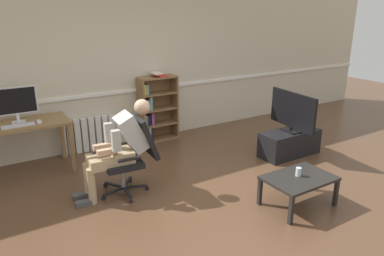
{
  "coord_description": "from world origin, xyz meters",
  "views": [
    {
      "loc": [
        -2.33,
        -3.15,
        2.26
      ],
      "look_at": [
        0.15,
        0.85,
        0.7
      ],
      "focal_mm": 33.56,
      "sensor_mm": 36.0,
      "label": 1
    }
  ],
  "objects_px": {
    "office_chair": "(133,152)",
    "person_seated": "(119,146)",
    "keyboard": "(18,126)",
    "tv_stand": "(290,143)",
    "imac_monitor": "(16,102)",
    "computer_desk": "(19,130)",
    "tv_screen": "(293,111)",
    "drinking_glass": "(298,172)",
    "bookshelf": "(155,109)",
    "coffee_table": "(299,180)",
    "radiator": "(88,134)",
    "computer_mouse": "(39,122)"
  },
  "relations": [
    {
      "from": "tv_stand",
      "to": "coffee_table",
      "type": "bearing_deg",
      "value": -132.8
    },
    {
      "from": "coffee_table",
      "to": "imac_monitor",
      "type": "bearing_deg",
      "value": 133.64
    },
    {
      "from": "computer_mouse",
      "to": "drinking_glass",
      "type": "xyz_separation_m",
      "value": [
        2.42,
        -2.55,
        -0.35
      ]
    },
    {
      "from": "imac_monitor",
      "to": "tv_screen",
      "type": "distance_m",
      "value": 4.08
    },
    {
      "from": "imac_monitor",
      "to": "radiator",
      "type": "height_order",
      "value": "imac_monitor"
    },
    {
      "from": "keyboard",
      "to": "person_seated",
      "type": "relative_size",
      "value": 0.35
    },
    {
      "from": "bookshelf",
      "to": "coffee_table",
      "type": "bearing_deg",
      "value": -82.05
    },
    {
      "from": "tv_screen",
      "to": "drinking_glass",
      "type": "bearing_deg",
      "value": 142.4
    },
    {
      "from": "computer_desk",
      "to": "imac_monitor",
      "type": "height_order",
      "value": "imac_monitor"
    },
    {
      "from": "bookshelf",
      "to": "tv_screen",
      "type": "distance_m",
      "value": 2.36
    },
    {
      "from": "bookshelf",
      "to": "tv_screen",
      "type": "xyz_separation_m",
      "value": [
        1.51,
        -1.81,
        0.16
      ]
    },
    {
      "from": "coffee_table",
      "to": "computer_mouse",
      "type": "bearing_deg",
      "value": 133.07
    },
    {
      "from": "office_chair",
      "to": "imac_monitor",
      "type": "bearing_deg",
      "value": -136.75
    },
    {
      "from": "radiator",
      "to": "bookshelf",
      "type": "bearing_deg",
      "value": -4.72
    },
    {
      "from": "tv_stand",
      "to": "drinking_glass",
      "type": "relative_size",
      "value": 9.74
    },
    {
      "from": "computer_mouse",
      "to": "coffee_table",
      "type": "distance_m",
      "value": 3.56
    },
    {
      "from": "office_chair",
      "to": "tv_stand",
      "type": "bearing_deg",
      "value": 89.11
    },
    {
      "from": "computer_mouse",
      "to": "person_seated",
      "type": "relative_size",
      "value": 0.08
    },
    {
      "from": "imac_monitor",
      "to": "tv_screen",
      "type": "height_order",
      "value": "imac_monitor"
    },
    {
      "from": "bookshelf",
      "to": "tv_stand",
      "type": "relative_size",
      "value": 1.2
    },
    {
      "from": "office_chair",
      "to": "tv_screen",
      "type": "height_order",
      "value": "tv_screen"
    },
    {
      "from": "keyboard",
      "to": "bookshelf",
      "type": "height_order",
      "value": "bookshelf"
    },
    {
      "from": "bookshelf",
      "to": "office_chair",
      "type": "height_order",
      "value": "bookshelf"
    },
    {
      "from": "computer_mouse",
      "to": "radiator",
      "type": "height_order",
      "value": "computer_mouse"
    },
    {
      "from": "computer_desk",
      "to": "tv_screen",
      "type": "relative_size",
      "value": 1.36
    },
    {
      "from": "computer_desk",
      "to": "tv_screen",
      "type": "xyz_separation_m",
      "value": [
        3.76,
        -1.52,
        0.08
      ]
    },
    {
      "from": "keyboard",
      "to": "computer_desk",
      "type": "bearing_deg",
      "value": 85.8
    },
    {
      "from": "computer_desk",
      "to": "tv_stand",
      "type": "distance_m",
      "value": 4.08
    },
    {
      "from": "imac_monitor",
      "to": "person_seated",
      "type": "bearing_deg",
      "value": -54.81
    },
    {
      "from": "office_chair",
      "to": "tv_stand",
      "type": "xyz_separation_m",
      "value": [
        2.62,
        -0.22,
        -0.32
      ]
    },
    {
      "from": "tv_stand",
      "to": "computer_mouse",
      "type": "bearing_deg",
      "value": 158.29
    },
    {
      "from": "coffee_table",
      "to": "person_seated",
      "type": "bearing_deg",
      "value": 140.03
    },
    {
      "from": "computer_desk",
      "to": "imac_monitor",
      "type": "relative_size",
      "value": 2.34
    },
    {
      "from": "person_seated",
      "to": "tv_screen",
      "type": "distance_m",
      "value": 2.79
    },
    {
      "from": "keyboard",
      "to": "computer_mouse",
      "type": "bearing_deg",
      "value": 4.27
    },
    {
      "from": "keyboard",
      "to": "office_chair",
      "type": "distance_m",
      "value": 1.65
    },
    {
      "from": "keyboard",
      "to": "radiator",
      "type": "distance_m",
      "value": 1.28
    },
    {
      "from": "imac_monitor",
      "to": "office_chair",
      "type": "xyz_separation_m",
      "value": [
        1.13,
        -1.37,
        -0.52
      ]
    },
    {
      "from": "imac_monitor",
      "to": "office_chair",
      "type": "bearing_deg",
      "value": -50.66
    },
    {
      "from": "person_seated",
      "to": "drinking_glass",
      "type": "distance_m",
      "value": 2.2
    },
    {
      "from": "office_chair",
      "to": "person_seated",
      "type": "distance_m",
      "value": 0.2
    },
    {
      "from": "radiator",
      "to": "tv_screen",
      "type": "relative_size",
      "value": 0.92
    },
    {
      "from": "coffee_table",
      "to": "office_chair",
      "type": "bearing_deg",
      "value": 137.33
    },
    {
      "from": "computer_mouse",
      "to": "tv_stand",
      "type": "height_order",
      "value": "computer_mouse"
    },
    {
      "from": "keyboard",
      "to": "tv_stand",
      "type": "height_order",
      "value": "keyboard"
    },
    {
      "from": "bookshelf",
      "to": "person_seated",
      "type": "bearing_deg",
      "value": -128.84
    },
    {
      "from": "imac_monitor",
      "to": "person_seated",
      "type": "xyz_separation_m",
      "value": [
        0.96,
        -1.36,
        -0.4
      ]
    },
    {
      "from": "tv_stand",
      "to": "keyboard",
      "type": "bearing_deg",
      "value": 159.97
    },
    {
      "from": "imac_monitor",
      "to": "tv_screen",
      "type": "bearing_deg",
      "value": -23.06
    },
    {
      "from": "computer_desk",
      "to": "radiator",
      "type": "distance_m",
      "value": 1.18
    }
  ]
}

